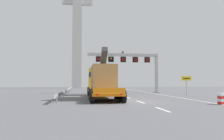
# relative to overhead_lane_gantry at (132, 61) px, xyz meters

# --- Properties ---
(ground) EXTENTS (112.00, 112.00, 0.00)m
(ground) POSITION_rel_overhead_lane_gantry_xyz_m (-3.14, -14.69, -5.24)
(ground) COLOR #5B5B60
(lane_markings) EXTENTS (0.20, 45.35, 0.01)m
(lane_markings) POSITION_rel_overhead_lane_gantry_xyz_m (-2.80, 0.69, -5.23)
(lane_markings) COLOR silver
(lane_markings) RESTS_ON ground
(edge_line_right) EXTENTS (0.20, 63.00, 0.01)m
(edge_line_right) POSITION_rel_overhead_lane_gantry_xyz_m (3.06, -2.69, -5.23)
(edge_line_right) COLOR silver
(edge_line_right) RESTS_ON ground
(overhead_lane_gantry) EXTENTS (11.81, 0.90, 6.75)m
(overhead_lane_gantry) POSITION_rel_overhead_lane_gantry_xyz_m (0.00, 0.00, 0.00)
(overhead_lane_gantry) COLOR #9EA0A5
(overhead_lane_gantry) RESTS_ON ground
(heavy_haul_truck_orange) EXTENTS (3.02, 14.06, 5.30)m
(heavy_haul_truck_orange) POSITION_rel_overhead_lane_gantry_xyz_m (-5.80, -8.63, -3.25)
(heavy_haul_truck_orange) COLOR orange
(heavy_haul_truck_orange) RESTS_ON ground
(exit_sign_yellow) EXTENTS (1.34, 0.15, 2.55)m
(exit_sign_yellow) POSITION_rel_overhead_lane_gantry_xyz_m (5.51, -7.68, -3.32)
(exit_sign_yellow) COLOR #9EA0A5
(exit_sign_yellow) RESTS_ON ground
(guardrail_left) EXTENTS (0.13, 29.05, 0.76)m
(guardrail_left) POSITION_rel_overhead_lane_gantry_xyz_m (-10.23, -2.16, -4.68)
(guardrail_left) COLOR #999EA3
(guardrail_left) RESTS_ON ground
(bridge_pylon_distant) EXTENTS (9.00, 2.00, 41.84)m
(bridge_pylon_distant) POSITION_rel_overhead_lane_gantry_xyz_m (-9.55, 30.85, 16.08)
(bridge_pylon_distant) COLOR #B7B7B2
(bridge_pylon_distant) RESTS_ON ground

